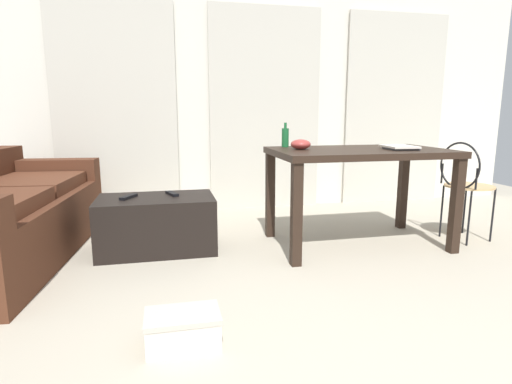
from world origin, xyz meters
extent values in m
plane|color=#B2A893|center=(0.00, 1.20, 0.00)|extent=(7.67, 7.67, 0.00)
cube|color=silver|center=(0.00, 3.20, 1.26)|extent=(6.15, 0.10, 2.51)
cube|color=beige|center=(-1.57, 3.11, 1.09)|extent=(1.23, 0.03, 2.18)
cube|color=beige|center=(0.00, 3.11, 1.09)|extent=(1.23, 0.03, 2.18)
cube|color=beige|center=(1.57, 3.11, 1.09)|extent=(1.23, 0.03, 2.18)
cube|color=#4C2819|center=(-2.25, 1.83, 0.22)|extent=(1.08, 2.09, 0.44)
cube|color=#4C2819|center=(-2.16, 2.73, 0.54)|extent=(0.90, 0.29, 0.20)
cube|color=#552D1C|center=(-2.16, 2.23, 0.49)|extent=(0.71, 0.82, 0.10)
cube|color=black|center=(-1.18, 1.82, 0.21)|extent=(0.88, 0.52, 0.42)
cube|color=black|center=(0.40, 1.63, 0.75)|extent=(1.37, 0.82, 0.05)
cube|color=black|center=(-0.23, 1.26, 0.36)|extent=(0.07, 0.07, 0.73)
cube|color=black|center=(1.04, 1.26, 0.36)|extent=(0.07, 0.07, 0.73)
cube|color=black|center=(-0.23, 1.99, 0.36)|extent=(0.07, 0.07, 0.73)
cube|color=black|center=(1.04, 1.99, 0.36)|extent=(0.07, 0.07, 0.73)
cylinder|color=tan|center=(1.37, 1.54, 0.46)|extent=(0.39, 0.39, 0.02)
cylinder|color=black|center=(1.53, 1.43, 0.23)|extent=(0.02, 0.02, 0.45)
cylinder|color=black|center=(1.48, 1.70, 0.23)|extent=(0.02, 0.02, 0.45)
cylinder|color=black|center=(1.26, 1.38, 0.23)|extent=(0.02, 0.02, 0.45)
cylinder|color=black|center=(1.21, 1.65, 0.23)|extent=(0.02, 0.02, 0.45)
torus|color=black|center=(1.24, 1.52, 0.64)|extent=(0.09, 0.38, 0.39)
cylinder|color=black|center=(1.27, 1.35, 0.55)|extent=(0.02, 0.02, 0.17)
cylinder|color=black|center=(1.20, 1.68, 0.55)|extent=(0.02, 0.02, 0.17)
cylinder|color=#195B2D|center=(-0.12, 1.95, 0.86)|extent=(0.06, 0.06, 0.15)
cylinder|color=#195B2D|center=(-0.12, 1.95, 0.96)|extent=(0.02, 0.02, 0.05)
ellipsoid|color=#9E3833|center=(-0.06, 1.70, 0.82)|extent=(0.16, 0.16, 0.08)
cube|color=#4C4C51|center=(0.69, 1.52, 0.79)|extent=(0.21, 0.22, 0.02)
cube|color=silver|center=(0.69, 1.53, 0.80)|extent=(0.23, 0.29, 0.01)
cube|color=black|center=(-1.06, 1.88, 0.43)|extent=(0.10, 0.18, 0.02)
cube|color=black|center=(-1.38, 1.82, 0.43)|extent=(0.13, 0.18, 0.02)
cube|color=beige|center=(-1.05, 0.40, 0.07)|extent=(0.33, 0.21, 0.14)
cube|color=beige|center=(-1.05, 0.40, 0.15)|extent=(0.34, 0.22, 0.02)
camera|label=1|loc=(-1.10, -1.38, 1.06)|focal=28.97mm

